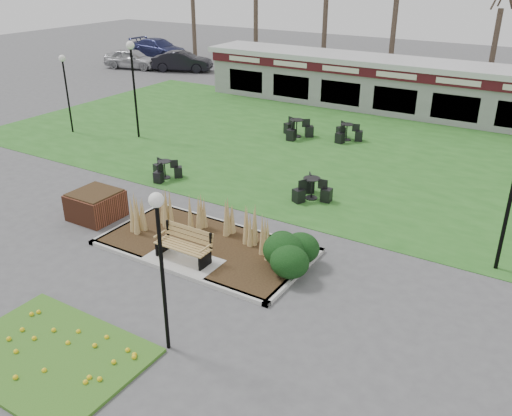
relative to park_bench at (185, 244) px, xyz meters
The scene contains 17 objects.
ground 0.64m from the park_bench, 90.00° to the right, with size 100.00×100.00×0.00m, color #515154.
lawn 11.77m from the park_bench, 90.00° to the left, with size 34.00×16.00×0.02m, color #29651F.
flower_bed 4.88m from the park_bench, 90.00° to the right, with size 4.20×3.00×0.16m.
planting_bed 1.70m from the park_bench, 40.83° to the left, with size 6.75×3.40×1.27m.
park_bench is the anchor object (origin of this frame).
brick_planter 4.47m from the park_bench, behind, with size 1.50×1.50×0.95m.
food_pavilion 19.73m from the park_bench, 90.00° to the left, with size 24.60×3.40×2.90m.
lamp_post_near_left 4.40m from the park_bench, 57.50° to the right, with size 0.32×0.32×3.82m.
lamp_post_mid_left 14.93m from the park_bench, 150.99° to the left, with size 0.32×0.32×3.82m.
lamp_post_far_left 12.87m from the park_bench, 138.87° to the left, with size 0.38×0.38×4.58m.
bistro_set_a 6.76m from the park_bench, 135.26° to the left, with size 1.31×1.27×0.71m.
bistro_set_b 13.16m from the park_bench, 92.53° to the left, with size 1.48×1.40×0.80m.
bistro_set_c 12.70m from the park_bench, 103.15° to the left, with size 1.62×1.47×0.86m.
bistro_set_d 6.09m from the park_bench, 79.74° to the left, with size 1.35×1.49×0.80m.
car_silver 31.21m from the park_bench, 136.04° to the left, with size 1.81×4.50×1.53m, color #AFB0B4.
car_black 29.32m from the park_bench, 128.79° to the left, with size 1.58×4.54×1.50m, color black.
car_blue 36.02m from the park_bench, 132.04° to the left, with size 2.24×5.52×1.60m, color navy.
Camera 1 is at (8.88, -10.27, 8.03)m, focal length 38.00 mm.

